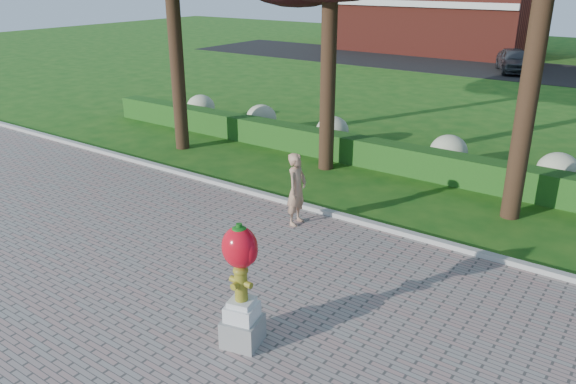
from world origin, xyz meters
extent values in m
plane|color=#195114|center=(0.00, 0.00, 0.00)|extent=(100.00, 100.00, 0.00)
cube|color=gray|center=(0.00, -4.00, 0.02)|extent=(40.00, 14.00, 0.04)
cube|color=#ADADA5|center=(0.00, 3.00, 0.07)|extent=(40.00, 0.18, 0.15)
cube|color=#174E16|center=(0.00, 7.00, 0.40)|extent=(24.00, 0.70, 0.80)
ellipsoid|color=#A5A880|center=(-9.00, 8.00, 0.55)|extent=(1.10, 1.10, 0.99)
ellipsoid|color=#A5A880|center=(-6.00, 8.00, 0.55)|extent=(1.10, 1.10, 0.99)
ellipsoid|color=#A5A880|center=(-3.00, 8.00, 0.55)|extent=(1.10, 1.10, 0.99)
ellipsoid|color=#A5A880|center=(1.00, 8.00, 0.55)|extent=(1.10, 1.10, 0.99)
ellipsoid|color=#A5A880|center=(4.00, 8.00, 0.55)|extent=(1.10, 1.10, 0.99)
cube|color=black|center=(0.00, 28.00, 0.01)|extent=(50.00, 8.00, 0.02)
cube|color=maroon|center=(-10.00, 34.00, 3.50)|extent=(14.00, 8.00, 7.00)
cylinder|color=black|center=(-7.00, 5.00, 3.36)|extent=(0.44, 0.44, 6.72)
cylinder|color=black|center=(-2.00, 6.00, 3.08)|extent=(0.44, 0.44, 6.16)
cylinder|color=black|center=(3.50, 5.50, 3.64)|extent=(0.44, 0.44, 7.28)
cube|color=gray|center=(1.48, -2.06, 0.26)|extent=(0.67, 0.67, 0.45)
cube|color=silver|center=(1.48, -2.06, 0.61)|extent=(0.54, 0.54, 0.25)
cube|color=silver|center=(1.48, -2.06, 0.79)|extent=(0.43, 0.43, 0.09)
cylinder|color=olive|center=(1.48, -2.06, 1.08)|extent=(0.20, 0.20, 0.50)
ellipsoid|color=olive|center=(1.48, -2.06, 1.33)|extent=(0.23, 0.23, 0.16)
cylinder|color=olive|center=(1.33, -2.06, 1.14)|extent=(0.11, 0.10, 0.10)
cylinder|color=olive|center=(1.62, -2.06, 1.14)|extent=(0.11, 0.10, 0.10)
cylinder|color=olive|center=(1.48, -2.20, 1.14)|extent=(0.11, 0.11, 0.11)
cylinder|color=olive|center=(1.48, -2.06, 1.41)|extent=(0.07, 0.07, 0.04)
ellipsoid|color=red|center=(1.48, -2.06, 1.72)|extent=(0.56, 0.50, 0.65)
ellipsoid|color=red|center=(1.32, -2.06, 1.70)|extent=(0.28, 0.28, 0.42)
ellipsoid|color=red|center=(1.64, -2.06, 1.70)|extent=(0.28, 0.28, 0.42)
cylinder|color=#155E15|center=(1.48, -2.06, 2.04)|extent=(0.09, 0.09, 0.11)
ellipsoid|color=#155E15|center=(1.48, -2.06, 2.02)|extent=(0.22, 0.22, 0.07)
imported|color=tan|center=(-0.41, 2.15, 0.89)|extent=(0.48, 0.66, 1.70)
imported|color=#3C3F43|center=(-2.23, 27.16, 0.71)|extent=(3.12, 4.34, 1.37)
camera|label=1|loc=(6.31, -7.64, 5.47)|focal=35.00mm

